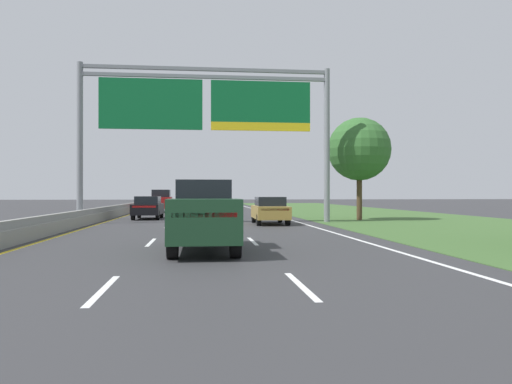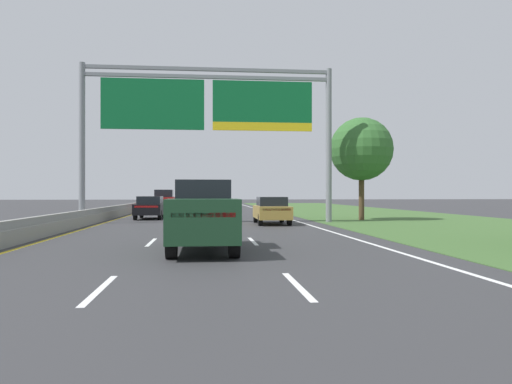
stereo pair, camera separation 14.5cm
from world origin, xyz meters
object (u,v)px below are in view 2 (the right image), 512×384
object	(u,v)px
car_black_left_lane_sedan	(150,207)
roadside_tree_mid	(361,149)
pickup_truck_darkgreen	(203,216)
car_gold_right_lane_sedan	(272,210)
car_red_left_lane_suv	(164,200)
overhead_sign_gantry	(208,111)

from	to	relation	value
car_black_left_lane_sedan	roadside_tree_mid	size ratio (longest dim) A/B	0.65
pickup_truck_darkgreen	car_gold_right_lane_sedan	world-z (taller)	pickup_truck_darkgreen
car_red_left_lane_suv	roadside_tree_mid	distance (m)	21.51
car_black_left_lane_sedan	car_gold_right_lane_sedan	distance (m)	10.10
car_black_left_lane_sedan	car_gold_right_lane_sedan	xyz separation A→B (m)	(7.60, -6.65, 0.00)
car_gold_right_lane_sedan	car_red_left_lane_suv	size ratio (longest dim) A/B	0.93
car_black_left_lane_sedan	car_gold_right_lane_sedan	world-z (taller)	same
overhead_sign_gantry	pickup_truck_darkgreen	size ratio (longest dim) A/B	2.79
car_gold_right_lane_sedan	pickup_truck_darkgreen	bearing A→B (deg)	164.23
overhead_sign_gantry	car_black_left_lane_sedan	xyz separation A→B (m)	(-3.98, 5.33, -5.85)
car_black_left_lane_sedan	roadside_tree_mid	distance (m)	14.92
overhead_sign_gantry	car_red_left_lane_suv	distance (m)	19.34
pickup_truck_darkgreen	car_red_left_lane_suv	size ratio (longest dim) A/B	1.14
car_black_left_lane_sedan	overhead_sign_gantry	bearing A→B (deg)	-142.41
car_red_left_lane_suv	roadside_tree_mid	xyz separation A→B (m)	(14.12, -15.83, 3.59)
pickup_truck_darkgreen	roadside_tree_mid	xyz separation A→B (m)	(10.37, 16.69, 3.61)
overhead_sign_gantry	roadside_tree_mid	bearing A→B (deg)	12.56
overhead_sign_gantry	car_gold_right_lane_sedan	size ratio (longest dim) A/B	3.40
pickup_truck_darkgreen	car_black_left_lane_sedan	distance (m)	20.12
pickup_truck_darkgreen	car_black_left_lane_sedan	size ratio (longest dim) A/B	1.22
roadside_tree_mid	overhead_sign_gantry	bearing A→B (deg)	-167.44
overhead_sign_gantry	roadside_tree_mid	world-z (taller)	overhead_sign_gantry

